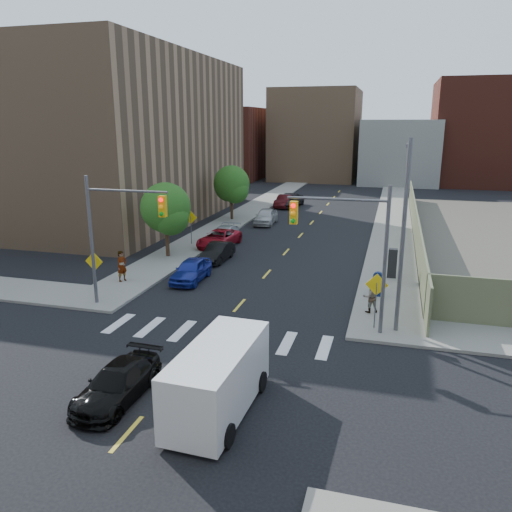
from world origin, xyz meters
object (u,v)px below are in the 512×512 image
Objects in this scene: cargo_van at (220,375)px; pedestrian_west at (122,266)px; parked_car_black at (217,252)px; parked_car_grey at (289,200)px; parked_car_maroon at (284,201)px; parked_car_blue at (191,270)px; payphone at (392,263)px; parked_car_white at (266,216)px; parked_car_red at (219,239)px; pedestrian_east at (370,297)px; parked_car_silver at (224,235)px; black_sedan at (118,383)px; mailbox at (377,284)px.

cargo_van reaches higher than pedestrian_west.
parked_car_black is 24.69m from parked_car_grey.
parked_car_blue is at bearing -86.70° from parked_car_maroon.
parked_car_grey is at bearing 100.98° from cargo_van.
payphone reaches higher than parked_car_black.
pedestrian_west reaches higher than parked_car_maroon.
parked_car_white reaches higher than parked_car_blue.
cargo_van is (6.99, -42.06, 0.55)m from parked_car_maroon.
parked_car_maroon is (0.90, 20.11, 0.04)m from parked_car_red.
pedestrian_east reaches higher than parked_car_black.
parked_car_red is at bearing -92.40° from parked_car_silver.
parked_car_red is at bearing -99.82° from parked_car_white.
pedestrian_east is (14.96, -1.24, -0.13)m from pedestrian_west.
payphone is (12.08, 3.65, 0.38)m from parked_car_blue.
black_sedan is at bearing -79.35° from parked_car_black.
parked_car_white is 0.84× the size of cargo_van.
parked_car_white reaches higher than black_sedan.
cargo_van reaches higher than black_sedan.
parked_car_blue is 2.22× the size of payphone.
parked_car_silver is 0.88× the size of cargo_van.
payphone is (13.38, -6.36, 0.39)m from parked_car_silver.
parked_car_white is at bearing -86.60° from pedestrian_east.
parked_car_black is at bearing -58.51° from pedestrian_east.
parked_car_black is 2.84× the size of mailbox.
parked_car_grey reaches higher than parked_car_white.
parked_car_grey is (0.00, 10.81, 0.00)m from parked_car_white.
parked_car_grey is at bearing -94.92° from pedestrian_east.
parked_car_grey reaches higher than black_sedan.
parked_car_blue is 12.62m from payphone.
parked_car_black is 0.71× the size of parked_car_grey.
parked_car_blue is 2.47× the size of pedestrian_east.
parked_car_silver is (0.00, 1.20, 0.01)m from parked_car_red.
cargo_van is 13.88m from mailbox.
parked_car_white is 21.96m from mailbox.
parked_car_white reaches higher than parked_car_silver.
cargo_van is at bearing 42.62° from pedestrian_east.
parked_car_red is (-1.30, 8.80, -0.02)m from parked_car_blue.
parked_car_silver is at bearing 101.48° from black_sedan.
parked_car_silver is 1.10× the size of black_sedan.
parked_car_white is 1.02× the size of parked_car_maroon.
parked_car_silver is 19.56m from parked_car_grey.
pedestrian_west reaches higher than pedestrian_east.
parked_car_maroon is 2.29× the size of pedestrian_west.
cargo_van is at bearing -115.12° from pedestrian_west.
pedestrian_east is at bearing 68.64° from cargo_van.
pedestrian_east is (12.38, -11.64, 0.30)m from parked_car_red.
parked_car_white is at bearing 11.85° from pedestrian_west.
pedestrian_east reaches higher than black_sedan.
parked_car_blue is 0.84× the size of parked_car_red.
parked_car_grey is 31.36m from pedestrian_west.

